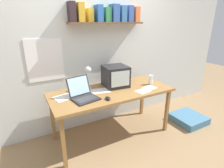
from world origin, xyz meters
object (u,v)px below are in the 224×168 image
at_px(loose_paper_near_laptop, 100,91).
at_px(juice_glass, 151,80).
at_px(loose_paper_near_monitor, 150,88).
at_px(open_notebook, 143,91).
at_px(laptop, 83,93).
at_px(computer_mouse, 108,98).
at_px(corner_desk, 112,94).
at_px(floor_cushion, 188,119).
at_px(desk_lamp, 87,75).
at_px(printed_handout, 65,97).
at_px(crt_monitor, 115,76).

bearing_deg(loose_paper_near_laptop, juice_glass, -8.84).
xyz_separation_m(loose_paper_near_laptop, loose_paper_near_monitor, (0.70, -0.24, -0.00)).
bearing_deg(open_notebook, juice_glass, 31.57).
distance_m(laptop, juice_glass, 1.10).
distance_m(computer_mouse, loose_paper_near_laptop, 0.31).
distance_m(corner_desk, loose_paper_near_monitor, 0.57).
bearing_deg(juice_glass, loose_paper_near_monitor, -134.29).
bearing_deg(computer_mouse, loose_paper_near_laptop, 84.08).
distance_m(juice_glass, floor_cushion, 1.05).
xyz_separation_m(laptop, loose_paper_near_laptop, (0.29, 0.11, -0.06)).
xyz_separation_m(corner_desk, computer_mouse, (-0.19, -0.24, 0.07)).
bearing_deg(desk_lamp, juice_glass, -28.83).
xyz_separation_m(juice_glass, loose_paper_near_monitor, (-0.11, -0.12, -0.06)).
bearing_deg(corner_desk, printed_handout, 172.04).
relative_size(desk_lamp, loose_paper_near_monitor, 1.67).
xyz_separation_m(printed_handout, loose_paper_near_laptop, (0.48, -0.02, 0.00)).
relative_size(juice_glass, computer_mouse, 1.29).
bearing_deg(printed_handout, floor_cushion, -11.67).
xyz_separation_m(corner_desk, crt_monitor, (0.14, 0.15, 0.21)).
bearing_deg(loose_paper_near_laptop, floor_cushion, -14.51).
distance_m(printed_handout, floor_cushion, 2.14).
distance_m(corner_desk, desk_lamp, 0.44).
xyz_separation_m(crt_monitor, juice_glass, (0.51, -0.20, -0.09)).
relative_size(laptop, open_notebook, 1.83).
height_order(desk_lamp, open_notebook, desk_lamp).
relative_size(laptop, printed_handout, 1.22).
bearing_deg(computer_mouse, corner_desk, 51.53).
bearing_deg(floor_cushion, laptop, 171.01).
bearing_deg(loose_paper_near_monitor, crt_monitor, 141.60).
bearing_deg(floor_cushion, computer_mouse, 176.86).
xyz_separation_m(desk_lamp, loose_paper_near_laptop, (0.12, -0.14, -0.21)).
bearing_deg(floor_cushion, corner_desk, 166.60).
distance_m(corner_desk, loose_paper_near_laptop, 0.18).
bearing_deg(loose_paper_near_laptop, laptop, -160.08).
height_order(desk_lamp, loose_paper_near_monitor, desk_lamp).
bearing_deg(crt_monitor, loose_paper_near_laptop, -160.00).
distance_m(computer_mouse, floor_cushion, 1.69).
distance_m(corner_desk, laptop, 0.47).
bearing_deg(computer_mouse, juice_glass, 12.04).
bearing_deg(crt_monitor, corner_desk, -128.34).
distance_m(desk_lamp, printed_handout, 0.43).
height_order(juice_glass, computer_mouse, juice_glass).
bearing_deg(corner_desk, floor_cushion, -13.40).
bearing_deg(printed_handout, computer_mouse, -35.86).
relative_size(crt_monitor, juice_glass, 2.60).
distance_m(laptop, floor_cushion, 1.97).
bearing_deg(desk_lamp, crt_monitor, -21.31).
bearing_deg(printed_handout, laptop, -33.39).
bearing_deg(corner_desk, computer_mouse, -128.47).
height_order(corner_desk, desk_lamp, desk_lamp).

